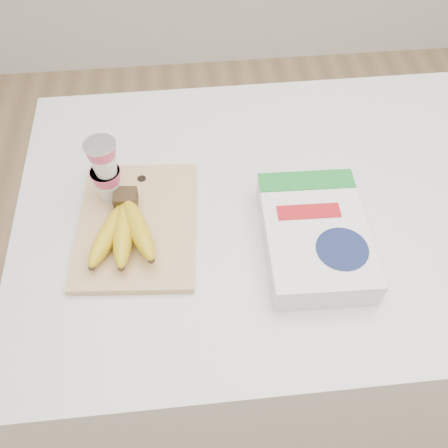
% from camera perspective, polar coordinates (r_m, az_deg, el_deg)
% --- Properties ---
extents(room, '(4.00, 4.00, 4.00)m').
position_cam_1_polar(room, '(0.90, 12.69, 18.75)').
color(room, tan).
rests_on(room, ground).
extents(table, '(1.30, 0.86, 0.97)m').
position_cam_1_polar(table, '(1.54, 7.05, -9.18)').
color(table, silver).
rests_on(table, ground).
extents(cutting_board, '(0.28, 0.36, 0.02)m').
position_cam_1_polar(cutting_board, '(1.09, -9.86, 0.01)').
color(cutting_board, '#E8AF7F').
rests_on(cutting_board, table).
extents(bananas, '(0.16, 0.21, 0.07)m').
position_cam_1_polar(bananas, '(1.04, -11.40, -0.55)').
color(bananas, '#382816').
rests_on(bananas, cutting_board).
extents(yogurt_stack, '(0.07, 0.07, 0.16)m').
position_cam_1_polar(yogurt_stack, '(1.08, -13.44, 6.08)').
color(yogurt_stack, white).
rests_on(yogurt_stack, cutting_board).
extents(cereal_box, '(0.22, 0.31, 0.07)m').
position_cam_1_polar(cereal_box, '(1.04, 10.34, -1.29)').
color(cereal_box, white).
rests_on(cereal_box, table).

